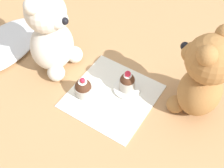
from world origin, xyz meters
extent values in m
plane|color=tan|center=(0.00, 0.00, 0.00)|extent=(4.00, 4.00, 0.00)
cube|color=silver|center=(0.00, 0.00, 0.00)|extent=(0.23, 0.23, 0.01)
ellipsoid|color=silver|center=(-0.02, 0.39, 0.01)|extent=(0.30, 0.17, 0.03)
ellipsoid|color=silver|center=(0.01, 0.21, 0.08)|extent=(0.13, 0.12, 0.15)
sphere|color=silver|center=(0.01, 0.21, 0.20)|extent=(0.11, 0.11, 0.11)
ellipsoid|color=silver|center=(0.01, 0.17, 0.19)|extent=(0.05, 0.05, 0.04)
sphere|color=black|center=(0.01, 0.15, 0.20)|extent=(0.02, 0.02, 0.02)
sphere|color=silver|center=(-0.03, 0.21, 0.24)|extent=(0.04, 0.04, 0.04)
sphere|color=silver|center=(-0.03, 0.17, 0.03)|extent=(0.05, 0.05, 0.05)
sphere|color=silver|center=(0.06, 0.17, 0.03)|extent=(0.05, 0.05, 0.05)
ellipsoid|color=#A3703D|center=(0.09, -0.21, 0.07)|extent=(0.14, 0.12, 0.14)
sphere|color=#A3703D|center=(0.09, -0.21, 0.19)|extent=(0.12, 0.12, 0.12)
ellipsoid|color=#A3703D|center=(0.10, -0.16, 0.18)|extent=(0.06, 0.06, 0.05)
sphere|color=black|center=(0.10, -0.14, 0.19)|extent=(0.02, 0.02, 0.02)
sphere|color=#A3703D|center=(0.05, -0.21, 0.24)|extent=(0.05, 0.05, 0.05)
sphere|color=#A3703D|center=(0.14, -0.18, 0.02)|extent=(0.05, 0.05, 0.05)
sphere|color=#A3703D|center=(0.06, -0.17, 0.02)|extent=(0.05, 0.05, 0.05)
cylinder|color=#B2ADA3|center=(-0.04, 0.07, 0.02)|extent=(0.05, 0.05, 0.03)
sphere|color=#472819|center=(-0.04, 0.07, 0.03)|extent=(0.05, 0.05, 0.05)
cylinder|color=white|center=(-0.04, 0.07, 0.05)|extent=(0.03, 0.03, 0.00)
sphere|color=red|center=(-0.04, 0.07, 0.06)|extent=(0.01, 0.01, 0.01)
cylinder|color=white|center=(0.04, -0.02, 0.01)|extent=(0.08, 0.08, 0.01)
cylinder|color=#B2ADA3|center=(0.04, -0.02, 0.03)|extent=(0.04, 0.04, 0.04)
sphere|color=#472819|center=(0.04, -0.02, 0.05)|extent=(0.04, 0.04, 0.04)
cylinder|color=white|center=(0.04, -0.02, 0.07)|extent=(0.02, 0.02, 0.00)
sphere|color=red|center=(0.04, -0.02, 0.07)|extent=(0.02, 0.02, 0.02)
camera|label=1|loc=(-0.44, -0.29, 0.71)|focal=50.00mm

